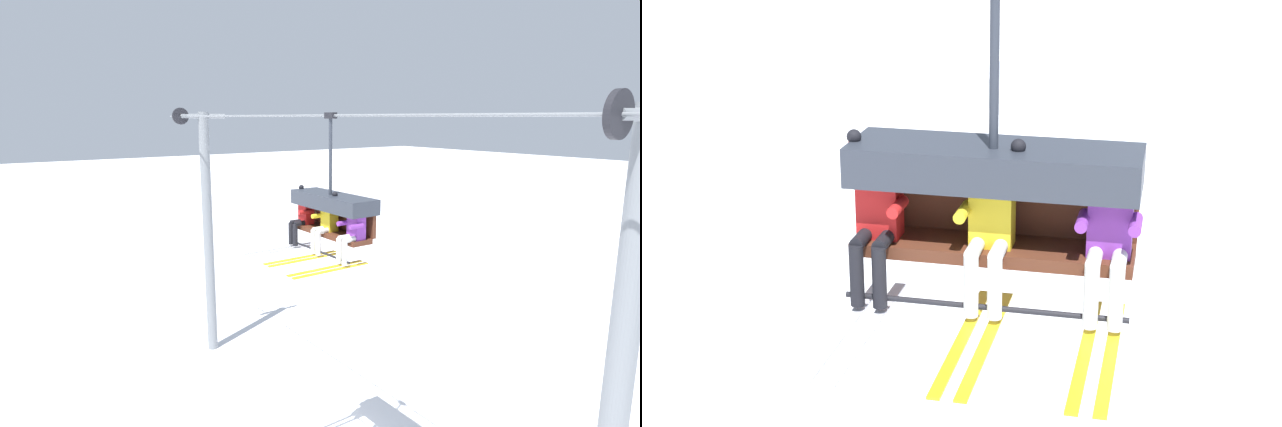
# 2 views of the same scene
# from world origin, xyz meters

# --- Properties ---
(chairlift_chair) EXTENTS (2.17, 0.74, 2.79)m
(chairlift_chair) POSITION_xyz_m (1.77, -0.73, 6.77)
(chairlift_chair) COLOR #512819
(skier_red) EXTENTS (0.48, 1.70, 1.34)m
(skier_red) POSITION_xyz_m (0.89, -0.94, 6.49)
(skier_red) COLOR red
(skier_yellow) EXTENTS (0.48, 1.70, 1.34)m
(skier_yellow) POSITION_xyz_m (1.78, -0.94, 6.49)
(skier_yellow) COLOR yellow
(skier_purple) EXTENTS (0.46, 1.70, 1.23)m
(skier_purple) POSITION_xyz_m (2.65, -0.95, 6.47)
(skier_purple) COLOR purple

